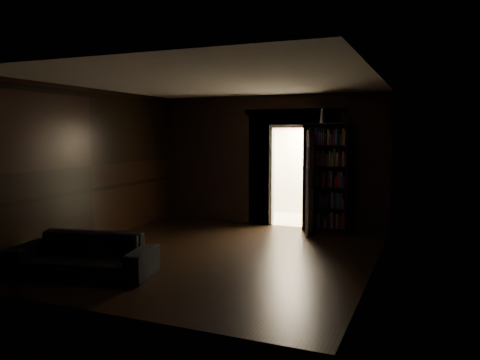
% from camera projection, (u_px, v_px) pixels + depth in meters
% --- Properties ---
extents(ground, '(5.50, 5.50, 0.00)m').
position_uv_depth(ground, '(216.00, 255.00, 7.69)').
color(ground, black).
rests_on(ground, ground).
extents(room_walls, '(5.02, 5.61, 2.84)m').
position_uv_depth(room_walls, '(240.00, 150.00, 8.51)').
color(room_walls, black).
rests_on(room_walls, ground).
extents(kitchen_alcove, '(2.20, 1.80, 2.60)m').
position_uv_depth(kitchen_alcove, '(306.00, 167.00, 10.93)').
color(kitchen_alcove, beige).
rests_on(kitchen_alcove, ground).
extents(sofa, '(2.08, 1.22, 0.75)m').
position_uv_depth(sofa, '(84.00, 248.00, 6.58)').
color(sofa, black).
rests_on(sofa, ground).
extents(bookshelf, '(0.92, 0.40, 2.20)m').
position_uv_depth(bookshelf, '(326.00, 177.00, 9.48)').
color(bookshelf, black).
rests_on(bookshelf, ground).
extents(refrigerator, '(0.88, 0.83, 1.65)m').
position_uv_depth(refrigerator, '(331.00, 183.00, 10.90)').
color(refrigerator, white).
rests_on(refrigerator, ground).
extents(door, '(0.11, 0.85, 2.05)m').
position_uv_depth(door, '(311.00, 182.00, 9.32)').
color(door, white).
rests_on(door, ground).
extents(figurine, '(0.11, 0.11, 0.29)m').
position_uv_depth(figurine, '(322.00, 115.00, 9.39)').
color(figurine, silver).
rests_on(figurine, bookshelf).
extents(bottles, '(0.65, 0.22, 0.26)m').
position_uv_depth(bottles, '(330.00, 142.00, 10.69)').
color(bottles, black).
rests_on(bottles, refrigerator).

